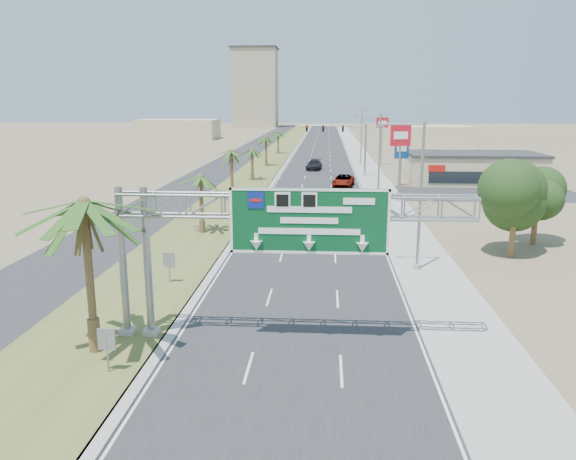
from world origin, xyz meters
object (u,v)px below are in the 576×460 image
(signal_mast, at_px, (352,145))
(car_far, at_px, (314,165))
(car_mid_lane, at_px, (328,195))
(pole_sign_blue, at_px, (402,149))
(car_right_lane, at_px, (343,181))
(store_building, at_px, (472,169))
(sign_gantry, at_px, (275,218))
(pole_sign_red_far, at_px, (382,127))
(palm_near, at_px, (84,204))
(car_left_lane, at_px, (267,218))
(pole_sign_red_near, at_px, (400,140))

(signal_mast, xyz_separation_m, car_far, (-5.97, 8.25, -4.02))
(car_mid_lane, xyz_separation_m, pole_sign_blue, (9.91, 12.76, 4.33))
(car_right_lane, bearing_deg, car_far, 110.41)
(store_building, bearing_deg, sign_gantry, -112.36)
(signal_mast, distance_m, car_far, 10.95)
(car_right_lane, bearing_deg, signal_mast, 89.40)
(pole_sign_red_far, bearing_deg, store_building, -63.90)
(pole_sign_red_far, bearing_deg, car_mid_lane, -104.06)
(store_building, relative_size, car_far, 3.15)
(palm_near, relative_size, store_building, 0.46)
(signal_mast, xyz_separation_m, car_left_lane, (-9.32, -36.48, -4.07))
(car_mid_lane, xyz_separation_m, car_right_lane, (2.09, 11.61, 0.09))
(car_far, bearing_deg, palm_near, -90.99)
(sign_gantry, xyz_separation_m, pole_sign_red_near, (10.62, 39.58, 1.01))
(store_building, xyz_separation_m, car_mid_lane, (-20.50, -16.64, -1.30))
(car_left_lane, bearing_deg, signal_mast, 78.43)
(car_right_lane, height_order, pole_sign_red_far, pole_sign_red_far)
(pole_sign_blue, bearing_deg, pole_sign_red_near, -98.35)
(palm_near, bearing_deg, signal_mast, 77.34)
(pole_sign_blue, bearing_deg, car_right_lane, -171.60)
(car_mid_lane, height_order, pole_sign_red_near, pole_sign_red_near)
(car_left_lane, height_order, pole_sign_red_far, pole_sign_red_far)
(pole_sign_red_near, relative_size, pole_sign_blue, 1.29)
(car_left_lane, relative_size, pole_sign_red_near, 0.51)
(car_right_lane, bearing_deg, car_mid_lane, -92.66)
(store_building, distance_m, car_left_lane, 40.20)
(pole_sign_red_far, bearing_deg, palm_near, -104.29)
(car_right_lane, relative_size, pole_sign_red_near, 0.63)
(sign_gantry, xyz_separation_m, car_mid_lane, (2.56, 39.43, -5.36))
(car_right_lane, bearing_deg, palm_near, -96.02)
(store_building, relative_size, pole_sign_red_far, 2.05)
(sign_gantry, distance_m, palm_near, 8.41)
(car_right_lane, bearing_deg, car_left_lane, -99.34)
(sign_gantry, distance_m, car_right_lane, 51.52)
(pole_sign_red_near, relative_size, pole_sign_red_far, 1.02)
(palm_near, relative_size, pole_sign_blue, 1.20)
(pole_sign_red_far, bearing_deg, signal_mast, -110.53)
(sign_gantry, height_order, pole_sign_red_far, pole_sign_red_far)
(car_far, distance_m, pole_sign_red_far, 15.57)
(car_left_lane, bearing_deg, pole_sign_red_near, 48.38)
(car_right_lane, height_order, pole_sign_blue, pole_sign_blue)
(pole_sign_red_near, bearing_deg, store_building, 52.98)
(car_far, bearing_deg, pole_sign_blue, -50.35)
(pole_sign_red_far, bearing_deg, sign_gantry, -98.92)
(signal_mast, height_order, pole_sign_red_near, pole_sign_red_near)
(palm_near, distance_m, car_far, 72.97)
(palm_near, distance_m, pole_sign_blue, 57.94)
(car_mid_lane, relative_size, pole_sign_red_near, 0.47)
(pole_sign_blue, bearing_deg, pole_sign_red_far, 90.49)
(car_far, xyz_separation_m, pole_sign_red_near, (10.36, -30.72, 6.24))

